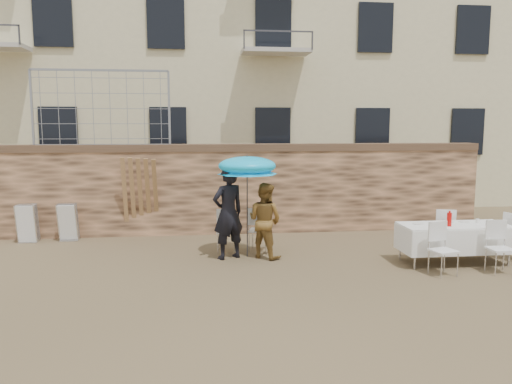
{
  "coord_description": "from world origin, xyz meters",
  "views": [
    {
      "loc": [
        -0.73,
        -7.45,
        2.7
      ],
      "look_at": [
        0.4,
        2.2,
        1.4
      ],
      "focal_mm": 35.0,
      "sensor_mm": 36.0,
      "label": 1
    }
  ],
  "objects": [
    {
      "name": "banquet_table",
      "position": [
        4.26,
        1.62,
        0.73
      ],
      "size": [
        2.1,
        0.85,
        0.78
      ],
      "color": "white",
      "rests_on": "ground"
    },
    {
      "name": "wood_planks",
      "position": [
        -2.17,
        4.61,
        1.0
      ],
      "size": [
        0.7,
        0.2,
        2.0
      ],
      "primitive_type": null,
      "color": "#A37749",
      "rests_on": "ground"
    },
    {
      "name": "couple_chair_right",
      "position": [
        0.56,
        3.03,
        0.48
      ],
      "size": [
        0.61,
        0.61,
        0.96
      ],
      "primitive_type": null,
      "rotation": [
        0.0,
        0.0,
        2.81
      ],
      "color": "white",
      "rests_on": "ground"
    },
    {
      "name": "stone_wall",
      "position": [
        0.0,
        5.0,
        1.1
      ],
      "size": [
        13.0,
        0.5,
        2.2
      ],
      "primitive_type": "cube",
      "color": "#8E6647",
      "rests_on": "ground"
    },
    {
      "name": "table_chair_front_left",
      "position": [
        3.66,
        0.87,
        0.48
      ],
      "size": [
        0.58,
        0.58,
        0.96
      ],
      "primitive_type": null,
      "rotation": [
        0.0,
        0.0,
        0.24
      ],
      "color": "white",
      "rests_on": "ground"
    },
    {
      "name": "ground",
      "position": [
        0.0,
        0.0,
        0.0
      ],
      "size": [
        80.0,
        80.0,
        0.0
      ],
      "primitive_type": "plane",
      "color": "brown",
      "rests_on": "ground"
    },
    {
      "name": "chair_stack_left",
      "position": [
        -4.67,
        4.54,
        0.46
      ],
      "size": [
        0.46,
        0.4,
        0.92
      ],
      "primitive_type": null,
      "color": "white",
      "rests_on": "ground"
    },
    {
      "name": "woman_dress",
      "position": [
        0.61,
        2.48,
        0.77
      ],
      "size": [
        0.95,
        0.94,
        1.55
      ],
      "primitive_type": "imported",
      "rotation": [
        0.0,
        0.0,
        2.42
      ],
      "color": "#AA7834",
      "rests_on": "ground"
    },
    {
      "name": "umbrella",
      "position": [
        0.26,
        2.58,
        1.83
      ],
      "size": [
        1.23,
        1.23,
        1.94
      ],
      "color": "#3F3F44",
      "rests_on": "ground"
    },
    {
      "name": "man_suit",
      "position": [
        -0.14,
        2.48,
        0.94
      ],
      "size": [
        0.82,
        0.72,
        1.89
      ],
      "primitive_type": "imported",
      "rotation": [
        0.0,
        0.0,
        3.62
      ],
      "color": "black",
      "rests_on": "ground"
    },
    {
      "name": "chair_stack_right",
      "position": [
        -3.77,
        4.54,
        0.46
      ],
      "size": [
        0.46,
        0.32,
        0.92
      ],
      "primitive_type": null,
      "color": "white",
      "rests_on": "ground"
    },
    {
      "name": "chain_link_fence",
      "position": [
        -3.0,
        5.0,
        3.1
      ],
      "size": [
        3.2,
        0.06,
        1.8
      ],
      "primitive_type": null,
      "color": "gray",
      "rests_on": "stone_wall"
    },
    {
      "name": "soda_bottle",
      "position": [
        4.06,
        1.47,
        0.91
      ],
      "size": [
        0.09,
        0.09,
        0.26
      ],
      "primitive_type": "cylinder",
      "color": "red",
      "rests_on": "banquet_table"
    },
    {
      "name": "couple_chair_left",
      "position": [
        -0.14,
        3.03,
        0.48
      ],
      "size": [
        0.53,
        0.53,
        0.96
      ],
      "primitive_type": null,
      "rotation": [
        0.0,
        0.0,
        3.02
      ],
      "color": "white",
      "rests_on": "ground"
    },
    {
      "name": "table_chair_front_right",
      "position": [
        4.76,
        0.87,
        0.48
      ],
      "size": [
        0.49,
        0.49,
        0.96
      ],
      "primitive_type": null,
      "rotation": [
        0.0,
        0.0,
        -0.02
      ],
      "color": "white",
      "rests_on": "ground"
    },
    {
      "name": "table_chair_back",
      "position": [
        4.46,
        2.42,
        0.48
      ],
      "size": [
        0.6,
        0.6,
        0.96
      ],
      "primitive_type": null,
      "rotation": [
        0.0,
        0.0,
        2.83
      ],
      "color": "white",
      "rests_on": "ground"
    }
  ]
}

